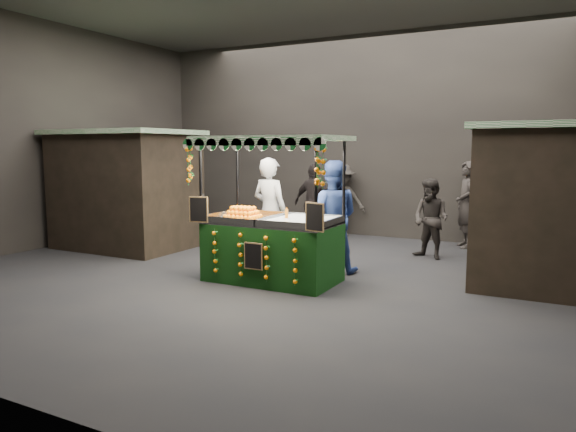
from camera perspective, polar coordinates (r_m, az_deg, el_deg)
The scene contains 14 objects.
ground at distance 9.17m, azimuth -1.04°, elevation -6.68°, with size 12.00×12.00×0.00m, color black.
market_hall at distance 8.97m, azimuth -1.09°, elevation 14.77°, with size 12.10×10.10×5.05m.
neighbour_stall_left at distance 12.39m, azimuth -16.94°, elevation 2.79°, with size 3.00×2.20×2.60m.
neighbour_stall_right at distance 9.36m, azimuth 28.26°, elevation 0.86°, with size 3.00×2.20×2.60m.
juice_stall at distance 8.82m, azimuth -1.73°, elevation -2.28°, with size 2.49×1.46×2.41m.
vendor_grey at distance 10.00m, azimuth -1.94°, elevation 0.43°, with size 0.81×0.60×2.04m.
vendor_blue at distance 9.50m, azimuth 4.73°, elevation -0.07°, with size 1.15×1.00×2.00m.
shopper_0 at distance 12.31m, azimuth -9.88°, elevation 0.51°, with size 0.62×0.46×1.56m.
shopper_1 at distance 11.02m, azimuth 15.06°, elevation -0.31°, with size 0.95×0.86×1.61m.
shopper_2 at distance 12.53m, azimuth 2.87°, elevation 1.40°, with size 1.14×0.59×1.86m.
shopper_3 at distance 13.42m, azimuth 5.78°, elevation 1.68°, with size 1.35×1.14×1.81m.
shopper_4 at distance 13.45m, azimuth -13.29°, elevation 1.38°, with size 1.01×0.98×1.74m.
shopper_5 at distance 11.59m, azimuth 25.53°, elevation -0.35°, with size 1.49×1.31×1.63m.
shopper_6 at distance 12.46m, azimuth 18.55°, elevation 1.16°, with size 0.72×0.83×1.93m.
Camera 1 is at (4.26, -7.81, 2.22)m, focal length 33.18 mm.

